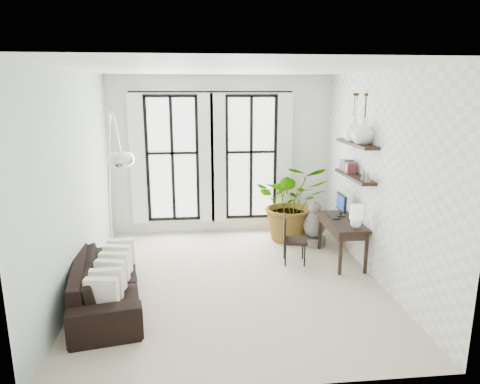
{
  "coord_description": "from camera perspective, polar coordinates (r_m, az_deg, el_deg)",
  "views": [
    {
      "loc": [
        -0.51,
        -6.17,
        2.91
      ],
      "look_at": [
        0.15,
        0.3,
        1.36
      ],
      "focal_mm": 32.0,
      "sensor_mm": 36.0,
      "label": 1
    }
  ],
  "objects": [
    {
      "name": "plant",
      "position": [
        8.46,
        6.9,
        -1.31
      ],
      "size": [
        1.53,
        1.37,
        1.54
      ],
      "primitive_type": "imported",
      "rotation": [
        0.0,
        0.0,
        -0.13
      ],
      "color": "#2D7228",
      "rests_on": "floor"
    },
    {
      "name": "vase_a",
      "position": [
        7.07,
        16.1,
        7.7
      ],
      "size": [
        0.37,
        0.37,
        0.38
      ],
      "primitive_type": "imported",
      "color": "white",
      "rests_on": "shelf_upper"
    },
    {
      "name": "vase_b",
      "position": [
        7.44,
        14.96,
        8.03
      ],
      "size": [
        0.37,
        0.37,
        0.38
      ],
      "primitive_type": "imported",
      "color": "white",
      "rests_on": "shelf_upper"
    },
    {
      "name": "wall_right",
      "position": [
        6.89,
        17.95,
        1.81
      ],
      "size": [
        0.0,
        5.0,
        5.0
      ],
      "primitive_type": "plane",
      "rotation": [
        1.57,
        0.0,
        -1.57
      ],
      "color": "white",
      "rests_on": "floor"
    },
    {
      "name": "wall_back",
      "position": [
        8.78,
        -2.44,
        4.85
      ],
      "size": [
        4.5,
        0.0,
        4.5
      ],
      "primitive_type": "plane",
      "rotation": [
        1.57,
        0.0,
        0.0
      ],
      "color": "white",
      "rests_on": "floor"
    },
    {
      "name": "desk_chair",
      "position": [
        7.38,
        6.7,
        -5.83
      ],
      "size": [
        0.46,
        0.46,
        0.85
      ],
      "rotation": [
        0.0,
        0.0,
        -0.14
      ],
      "color": "black",
      "rests_on": "floor"
    },
    {
      "name": "buddha",
      "position": [
        8.35,
        9.85,
        -4.56
      ],
      "size": [
        0.47,
        0.47,
        0.85
      ],
      "color": "slate",
      "rests_on": "floor"
    },
    {
      "name": "windows",
      "position": [
        8.71,
        -3.73,
        4.49
      ],
      "size": [
        3.26,
        0.13,
        2.65
      ],
      "color": "white",
      "rests_on": "wall_back"
    },
    {
      "name": "sofa",
      "position": [
        6.31,
        -17.43,
        -11.45
      ],
      "size": [
        1.24,
        2.32,
        0.64
      ],
      "primitive_type": "imported",
      "rotation": [
        0.0,
        0.0,
        1.75
      ],
      "color": "black",
      "rests_on": "floor"
    },
    {
      "name": "wall_shelves",
      "position": [
        7.41,
        15.01,
        3.8
      ],
      "size": [
        0.25,
        1.3,
        0.6
      ],
      "color": "black",
      "rests_on": "wall_right"
    },
    {
      "name": "throw_pillows",
      "position": [
        6.21,
        -16.63,
        -9.97
      ],
      "size": [
        0.4,
        1.52,
        0.4
      ],
      "color": "silver",
      "rests_on": "sofa"
    },
    {
      "name": "ceiling",
      "position": [
        6.2,
        -1.13,
        16.12
      ],
      "size": [
        5.0,
        5.0,
        0.0
      ],
      "primitive_type": "plane",
      "color": "white",
      "rests_on": "wall_back"
    },
    {
      "name": "desk",
      "position": [
        7.5,
        13.62,
        -4.09
      ],
      "size": [
        0.53,
        1.25,
        1.13
      ],
      "color": "black",
      "rests_on": "floor"
    },
    {
      "name": "wall_left",
      "position": [
        6.54,
        -21.12,
        0.97
      ],
      "size": [
        0.0,
        5.0,
        5.0
      ],
      "primitive_type": "plane",
      "rotation": [
        1.57,
        0.0,
        1.57
      ],
      "color": "#B5CABE",
      "rests_on": "floor"
    },
    {
      "name": "floor",
      "position": [
        6.84,
        -1.01,
        -11.74
      ],
      "size": [
        5.0,
        5.0,
        0.0
      ],
      "primitive_type": "plane",
      "color": "#BDB496",
      "rests_on": "ground"
    },
    {
      "name": "arc_lamp",
      "position": [
        6.32,
        -16.63,
        4.72
      ],
      "size": [
        0.77,
        1.38,
        2.63
      ],
      "color": "silver",
      "rests_on": "floor"
    }
  ]
}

